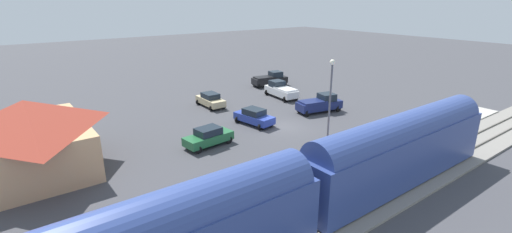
{
  "coord_description": "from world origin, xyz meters",
  "views": [
    {
      "loc": [
        -26.47,
        23.4,
        12.75
      ],
      "look_at": [
        2.02,
        2.09,
        1.0
      ],
      "focal_mm": 25.13,
      "sensor_mm": 36.0,
      "label": 1
    }
  ],
  "objects_px": {
    "sedan_blue": "(254,117)",
    "sedan_tan": "(210,100)",
    "pickup_white": "(281,90)",
    "pickup_black": "(270,79)",
    "station_building": "(30,135)",
    "sedan_green": "(208,137)",
    "pedestrian_on_platform": "(330,154)",
    "pickup_navy": "(320,104)",
    "pedestrian_waiting_far": "(332,158)",
    "light_pole_near_platform": "(330,96)"
  },
  "relations": [
    {
      "from": "station_building",
      "to": "light_pole_near_platform",
      "type": "relative_size",
      "value": 1.39
    },
    {
      "from": "sedan_tan",
      "to": "pickup_white",
      "type": "distance_m",
      "value": 9.98
    },
    {
      "from": "station_building",
      "to": "pickup_black",
      "type": "distance_m",
      "value": 34.52
    },
    {
      "from": "pedestrian_on_platform",
      "to": "pickup_black",
      "type": "height_order",
      "value": "pickup_black"
    },
    {
      "from": "pedestrian_waiting_far",
      "to": "pickup_white",
      "type": "relative_size",
      "value": 0.31
    },
    {
      "from": "pedestrian_waiting_far",
      "to": "pickup_black",
      "type": "xyz_separation_m",
      "value": [
        25.37,
        -14.52,
        -0.25
      ]
    },
    {
      "from": "pickup_navy",
      "to": "pickup_white",
      "type": "height_order",
      "value": "same"
    },
    {
      "from": "sedan_blue",
      "to": "sedan_tan",
      "type": "distance_m",
      "value": 8.51
    },
    {
      "from": "sedan_tan",
      "to": "pickup_white",
      "type": "xyz_separation_m",
      "value": [
        -1.84,
        -9.81,
        0.15
      ]
    },
    {
      "from": "station_building",
      "to": "pedestrian_waiting_far",
      "type": "xyz_separation_m",
      "value": [
        -14.1,
        -18.05,
        -1.67
      ]
    },
    {
      "from": "pedestrian_on_platform",
      "to": "sedan_blue",
      "type": "height_order",
      "value": "pedestrian_on_platform"
    },
    {
      "from": "station_building",
      "to": "pickup_navy",
      "type": "height_order",
      "value": "station_building"
    },
    {
      "from": "sedan_tan",
      "to": "pickup_navy",
      "type": "bearing_deg",
      "value": -136.11
    },
    {
      "from": "station_building",
      "to": "pedestrian_on_platform",
      "type": "xyz_separation_m",
      "value": [
        -13.51,
        -18.42,
        -1.67
      ]
    },
    {
      "from": "pickup_black",
      "to": "sedan_tan",
      "type": "bearing_deg",
      "value": 108.47
    },
    {
      "from": "pickup_white",
      "to": "pedestrian_waiting_far",
      "type": "bearing_deg",
      "value": 149.45
    },
    {
      "from": "pedestrian_waiting_far",
      "to": "sedan_tan",
      "type": "relative_size",
      "value": 0.38
    },
    {
      "from": "pedestrian_on_platform",
      "to": "pickup_navy",
      "type": "relative_size",
      "value": 0.3
    },
    {
      "from": "station_building",
      "to": "pedestrian_on_platform",
      "type": "relative_size",
      "value": 6.59
    },
    {
      "from": "sedan_green",
      "to": "light_pole_near_platform",
      "type": "height_order",
      "value": "light_pole_near_platform"
    },
    {
      "from": "pickup_black",
      "to": "sedan_tan",
      "type": "relative_size",
      "value": 1.25
    },
    {
      "from": "sedan_blue",
      "to": "sedan_tan",
      "type": "height_order",
      "value": "same"
    },
    {
      "from": "pickup_black",
      "to": "sedan_tan",
      "type": "xyz_separation_m",
      "value": [
        -4.34,
        13.0,
        -0.15
      ]
    },
    {
      "from": "station_building",
      "to": "pedestrian_waiting_far",
      "type": "bearing_deg",
      "value": -128.01
    },
    {
      "from": "sedan_blue",
      "to": "pedestrian_on_platform",
      "type": "bearing_deg",
      "value": 172.65
    },
    {
      "from": "pedestrian_waiting_far",
      "to": "light_pole_near_platform",
      "type": "xyz_separation_m",
      "value": [
        2.9,
        -2.66,
        3.79
      ]
    },
    {
      "from": "station_building",
      "to": "pedestrian_on_platform",
      "type": "distance_m",
      "value": 22.9
    },
    {
      "from": "pedestrian_on_platform",
      "to": "sedan_tan",
      "type": "bearing_deg",
      "value": -3.2
    },
    {
      "from": "pedestrian_waiting_far",
      "to": "sedan_green",
      "type": "relative_size",
      "value": 0.37
    },
    {
      "from": "pickup_black",
      "to": "pickup_white",
      "type": "height_order",
      "value": "same"
    },
    {
      "from": "sedan_blue",
      "to": "pickup_navy",
      "type": "relative_size",
      "value": 0.83
    },
    {
      "from": "pedestrian_on_platform",
      "to": "sedan_green",
      "type": "xyz_separation_m",
      "value": [
        9.73,
        5.23,
        -0.4
      ]
    },
    {
      "from": "pedestrian_waiting_far",
      "to": "light_pole_near_platform",
      "type": "distance_m",
      "value": 5.47
    },
    {
      "from": "light_pole_near_platform",
      "to": "sedan_tan",
      "type": "bearing_deg",
      "value": 3.6
    },
    {
      "from": "pedestrian_waiting_far",
      "to": "pickup_navy",
      "type": "bearing_deg",
      "value": -43.22
    },
    {
      "from": "sedan_blue",
      "to": "sedan_green",
      "type": "bearing_deg",
      "value": 108.0
    },
    {
      "from": "sedan_blue",
      "to": "light_pole_near_platform",
      "type": "distance_m",
      "value": 10.52
    },
    {
      "from": "sedan_blue",
      "to": "station_building",
      "type": "bearing_deg",
      "value": 85.49
    },
    {
      "from": "sedan_tan",
      "to": "light_pole_near_platform",
      "type": "bearing_deg",
      "value": -176.4
    },
    {
      "from": "station_building",
      "to": "sedan_blue",
      "type": "bearing_deg",
      "value": -94.51
    },
    {
      "from": "station_building",
      "to": "pickup_white",
      "type": "bearing_deg",
      "value": -80.17
    },
    {
      "from": "pickup_navy",
      "to": "pickup_white",
      "type": "xyz_separation_m",
      "value": [
        7.75,
        -0.58,
        0.0
      ]
    },
    {
      "from": "sedan_blue",
      "to": "sedan_tan",
      "type": "bearing_deg",
      "value": 2.67
    },
    {
      "from": "pedestrian_waiting_far",
      "to": "sedan_tan",
      "type": "bearing_deg",
      "value": -4.13
    },
    {
      "from": "sedan_blue",
      "to": "sedan_tan",
      "type": "relative_size",
      "value": 1.05
    },
    {
      "from": "station_building",
      "to": "pickup_navy",
      "type": "relative_size",
      "value": 1.98
    },
    {
      "from": "sedan_blue",
      "to": "sedan_green",
      "type": "distance_m",
      "value": 7.12
    },
    {
      "from": "pedestrian_on_platform",
      "to": "pickup_navy",
      "type": "height_order",
      "value": "pickup_navy"
    },
    {
      "from": "pickup_navy",
      "to": "pedestrian_on_platform",
      "type": "bearing_deg",
      "value": 136.28
    },
    {
      "from": "pickup_black",
      "to": "light_pole_near_platform",
      "type": "height_order",
      "value": "light_pole_near_platform"
    }
  ]
}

